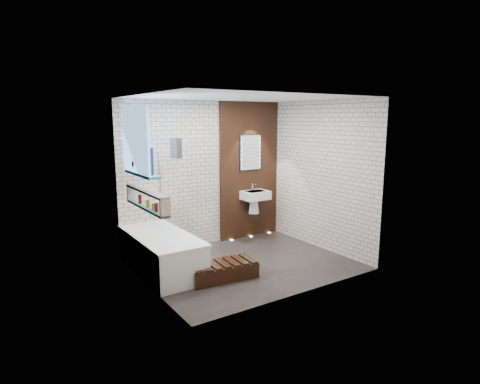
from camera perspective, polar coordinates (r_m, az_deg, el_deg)
ground at (r=6.55m, az=0.73°, el=-10.14°), size 3.20×3.20×0.00m
room_shell at (r=6.21m, az=0.76°, el=1.15°), size 3.24×3.20×2.60m
walnut_panel at (r=7.78m, az=1.32°, el=3.04°), size 1.30×0.06×2.60m
clerestory_window at (r=5.75m, az=-14.39°, el=6.11°), size 0.18×1.00×0.94m
display_niche at (r=5.67m, az=-13.03°, el=-1.05°), size 0.14×1.30×0.26m
bathtub at (r=6.29m, az=-11.02°, el=-8.43°), size 0.79×1.74×0.70m
bath_screen at (r=6.58m, az=-9.93°, el=1.34°), size 0.01×0.78×1.40m
towel at (r=6.25m, az=-9.02°, el=6.16°), size 0.09×0.24×0.31m
shower_head at (r=6.40m, az=-13.91°, el=7.43°), size 0.18×0.18×0.02m
washbasin at (r=7.71m, az=2.13°, el=-0.89°), size 0.50×0.36×0.58m
led_mirror at (r=7.71m, az=1.49°, el=5.59°), size 0.50×0.02×0.70m
walnut_step at (r=5.97m, az=-2.49°, el=-11.11°), size 1.03×0.54×0.22m
niche_bottles at (r=5.63m, az=-12.82°, el=-1.58°), size 0.05×0.67×0.13m
sill_vases at (r=5.81m, az=-13.67°, el=3.88°), size 0.22×0.57×0.36m
floor_uplights at (r=8.00m, az=1.57°, el=-6.25°), size 0.96×0.06×0.01m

